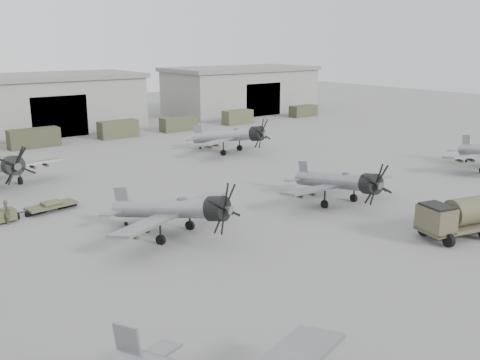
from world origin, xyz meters
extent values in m
plane|color=slate|center=(0.00, 0.00, 0.00)|extent=(220.00, 220.00, 0.00)
cube|color=gray|center=(0.00, 62.00, 4.00)|extent=(28.00, 14.00, 8.00)
cube|color=slate|center=(0.00, 62.00, 8.35)|extent=(29.00, 14.80, 0.70)
cube|color=black|center=(0.00, 55.20, 3.00)|extent=(8.12, 0.40, 6.00)
cube|color=gray|center=(38.00, 62.00, 4.00)|extent=(28.00, 14.00, 8.00)
cube|color=slate|center=(38.00, 62.00, 8.35)|extent=(29.00, 14.80, 0.70)
cube|color=black|center=(38.00, 55.20, 3.00)|extent=(8.12, 0.40, 6.00)
cube|color=#363824|center=(-5.38, 50.00, 1.24)|extent=(6.44, 2.20, 2.47)
cube|color=#41412A|center=(6.51, 50.00, 1.23)|extent=(5.61, 2.20, 2.47)
cube|color=#3E412B|center=(16.66, 50.00, 1.06)|extent=(5.80, 2.20, 2.13)
cube|color=#494830|center=(28.13, 50.00, 1.16)|extent=(5.13, 2.20, 2.32)
cube|color=#3D3F29|center=(43.37, 50.00, 1.01)|extent=(5.33, 2.20, 2.02)
cube|color=gray|center=(-18.27, -4.30, 2.29)|extent=(0.56, 1.58, 1.93)
cylinder|color=gray|center=(-7.93, 10.77, 2.01)|extent=(4.92, 9.45, 2.84)
cylinder|color=black|center=(-6.30, 6.82, 2.68)|extent=(2.15, 1.99, 1.89)
cube|color=gray|center=(-7.72, 10.27, 1.77)|extent=(11.29, 6.17, 0.51)
cube|color=gray|center=(-9.55, 14.73, 2.15)|extent=(0.68, 1.44, 1.82)
ellipsoid|color=#3F4C54|center=(-7.37, 9.43, 2.83)|extent=(0.92, 1.22, 0.51)
cylinder|color=black|center=(-9.25, 9.45, 0.32)|extent=(0.51, 0.77, 0.73)
cylinder|color=black|center=(-6.05, 10.76, 0.32)|extent=(0.51, 0.77, 0.73)
cylinder|color=black|center=(-9.45, 14.48, 0.14)|extent=(0.21, 0.31, 0.29)
cylinder|color=gray|center=(7.53, 9.00, 1.96)|extent=(2.09, 9.48, 2.77)
cylinder|color=black|center=(7.19, 4.85, 2.62)|extent=(1.79, 1.53, 1.85)
cube|color=gray|center=(7.48, 8.47, 1.73)|extent=(11.21, 2.85, 0.50)
cube|color=gray|center=(7.86, 13.16, 2.09)|extent=(0.23, 1.48, 1.77)
ellipsoid|color=#3F4C54|center=(7.41, 7.59, 2.76)|extent=(0.62, 1.10, 0.50)
cylinder|color=black|center=(5.79, 8.43, 0.31)|extent=(0.30, 0.73, 0.71)
cylinder|color=black|center=(9.15, 8.16, 0.31)|extent=(0.30, 0.73, 0.71)
cylinder|color=black|center=(7.84, 12.89, 0.13)|extent=(0.13, 0.29, 0.28)
cube|color=gray|center=(31.55, 10.89, 2.28)|extent=(0.73, 1.53, 1.93)
cylinder|color=black|center=(31.44, 10.63, 0.15)|extent=(0.23, 0.33, 0.31)
cylinder|color=black|center=(-13.74, 28.03, 2.79)|extent=(1.93, 1.66, 1.97)
ellipsoid|color=#3F4C54|center=(-14.02, 30.95, 2.94)|extent=(0.67, 1.18, 0.53)
cylinder|color=black|center=(-12.30, 31.87, 0.33)|extent=(0.33, 0.78, 0.76)
cylinder|color=#92949A|center=(12.81, 32.07, 2.09)|extent=(4.65, 9.97, 2.96)
cylinder|color=black|center=(14.28, 27.86, 2.80)|extent=(2.20, 2.01, 1.97)
cube|color=#92949A|center=(13.00, 31.53, 1.85)|extent=(11.89, 5.88, 0.53)
cube|color=#92949A|center=(11.34, 36.28, 2.24)|extent=(0.63, 1.53, 1.89)
ellipsoid|color=#3F4C54|center=(13.31, 30.64, 2.95)|extent=(0.91, 1.26, 0.53)
cylinder|color=black|center=(11.36, 30.76, 0.33)|extent=(0.50, 0.80, 0.76)
cylinder|color=black|center=(14.76, 31.95, 0.33)|extent=(0.50, 0.80, 0.76)
cylinder|color=black|center=(11.44, 36.01, 0.14)|extent=(0.21, 0.32, 0.30)
cube|color=#48452F|center=(9.02, -2.33, 0.79)|extent=(7.73, 4.07, 0.26)
cube|color=#48452F|center=(6.25, -1.67, 1.63)|extent=(2.20, 2.75, 1.79)
cylinder|color=#48452F|center=(9.94, -2.55, 1.84)|extent=(5.18, 3.07, 2.00)
cube|color=black|center=(6.25, -1.67, 2.58)|extent=(2.03, 2.42, 0.16)
cylinder|color=black|center=(6.07, -2.87, 0.47)|extent=(0.53, 1.00, 0.95)
cylinder|color=black|center=(11.76, -1.74, 0.47)|extent=(0.53, 1.00, 0.95)
cube|color=#43452D|center=(-16.74, 20.86, 0.59)|extent=(2.06, 1.43, 0.85)
cylinder|color=black|center=(-16.74, 20.86, 0.27)|extent=(1.35, 0.77, 0.60)
cylinder|color=black|center=(-15.37, 21.06, 0.48)|extent=(1.28, 0.27, 0.09)
cube|color=#43452D|center=(-12.74, 21.44, 0.48)|extent=(4.22, 2.05, 0.19)
cylinder|color=black|center=(-12.74, 21.44, 0.21)|extent=(1.65, 0.69, 0.47)
cylinder|color=#43452D|center=(-12.74, 21.44, 0.69)|extent=(1.52, 0.55, 0.34)
imported|color=#3B3F29|center=(-16.48, 20.27, 0.97)|extent=(0.55, 0.76, 1.95)
camera|label=1|loc=(-25.88, -21.30, 13.63)|focal=40.00mm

